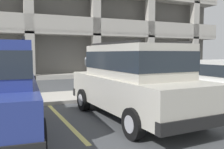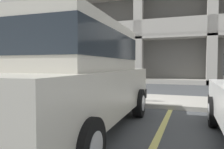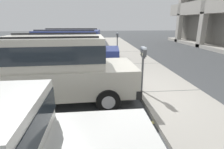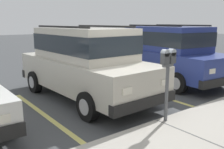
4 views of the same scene
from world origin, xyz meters
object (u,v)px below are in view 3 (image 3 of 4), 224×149
Objects in this scene: silver_suv at (55,67)px; parking_meter_near at (143,59)px; red_sedan at (70,49)px; parking_meter_far at (117,38)px.

silver_suv reaches higher than parking_meter_near.
parking_meter_near is at bearing 46.45° from red_sedan.
red_sedan is 4.22m from parking_meter_near.
parking_meter_near is (-0.28, 2.74, 0.14)m from silver_suv.
parking_meter_near is (3.19, 2.75, 0.14)m from red_sedan.
parking_meter_far is at bearing -179.97° from parking_meter_near.
red_sedan is at bearing -139.19° from parking_meter_near.
red_sedan is 3.25× the size of parking_meter_far.
parking_meter_far is at bearing 156.31° from silver_suv.
parking_meter_far is at bearing 146.27° from red_sedan.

